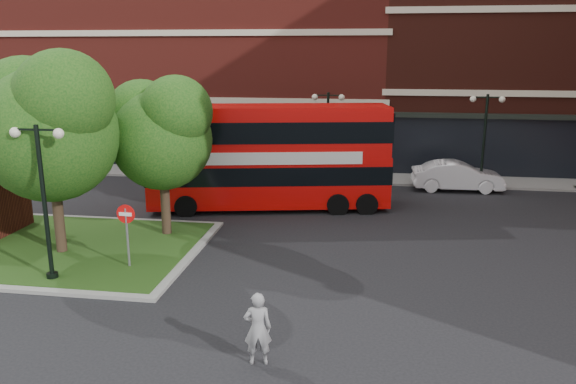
% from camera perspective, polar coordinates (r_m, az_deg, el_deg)
% --- Properties ---
extents(ground, '(120.00, 120.00, 0.00)m').
position_cam_1_polar(ground, '(17.23, -7.00, -10.37)').
color(ground, black).
rests_on(ground, ground).
extents(pavement_far, '(44.00, 3.00, 0.12)m').
position_cam_1_polar(pavement_far, '(32.63, 0.74, 1.70)').
color(pavement_far, slate).
rests_on(pavement_far, ground).
extents(terrace_far_left, '(26.00, 12.00, 14.00)m').
position_cam_1_polar(terrace_far_left, '(40.97, -9.20, 13.86)').
color(terrace_far_left, maroon).
rests_on(terrace_far_left, ground).
extents(terrace_far_right, '(18.00, 12.00, 16.00)m').
position_cam_1_polar(terrace_far_right, '(40.23, 23.26, 14.35)').
color(terrace_far_right, '#471911').
rests_on(terrace_far_right, ground).
extents(traffic_island, '(12.60, 7.60, 0.15)m').
position_cam_1_polar(traffic_island, '(23.00, -24.55, -5.01)').
color(traffic_island, gray).
rests_on(traffic_island, ground).
extents(tree_island_west, '(5.40, 4.71, 7.21)m').
position_cam_1_polar(tree_island_west, '(20.90, -23.26, 6.64)').
color(tree_island_west, '#2D2116').
rests_on(tree_island_west, ground).
extents(tree_island_east, '(4.46, 3.90, 6.29)m').
position_cam_1_polar(tree_island_east, '(21.83, -12.89, 6.24)').
color(tree_island_east, '#2D2116').
rests_on(tree_island_east, ground).
extents(lamp_island, '(1.72, 0.36, 5.00)m').
position_cam_1_polar(lamp_island, '(18.68, -23.58, -0.34)').
color(lamp_island, black).
rests_on(lamp_island, ground).
extents(lamp_far_left, '(1.72, 0.36, 5.00)m').
position_cam_1_polar(lamp_far_left, '(29.96, 4.04, 5.92)').
color(lamp_far_left, black).
rests_on(lamp_far_left, ground).
extents(lamp_far_right, '(1.72, 0.36, 5.00)m').
position_cam_1_polar(lamp_far_right, '(30.39, 19.31, 5.27)').
color(lamp_far_right, black).
rests_on(lamp_far_right, ground).
extents(bus, '(11.14, 4.54, 4.15)m').
position_cam_1_polar(bus, '(25.58, -1.96, 4.28)').
color(bus, red).
rests_on(bus, ground).
extents(woman, '(0.72, 0.55, 1.78)m').
position_cam_1_polar(woman, '(13.36, -3.10, -13.68)').
color(woman, gray).
rests_on(woman, ground).
extents(car_silver, '(3.85, 1.86, 1.27)m').
position_cam_1_polar(car_silver, '(32.77, -8.04, 2.64)').
color(car_silver, silver).
rests_on(car_silver, ground).
extents(car_white, '(4.69, 1.80, 1.53)m').
position_cam_1_polar(car_white, '(30.56, 16.81, 1.57)').
color(car_white, white).
rests_on(car_white, ground).
extents(no_entry_sign, '(0.63, 0.08, 2.26)m').
position_cam_1_polar(no_entry_sign, '(19.15, -16.09, -3.12)').
color(no_entry_sign, slate).
rests_on(no_entry_sign, ground).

